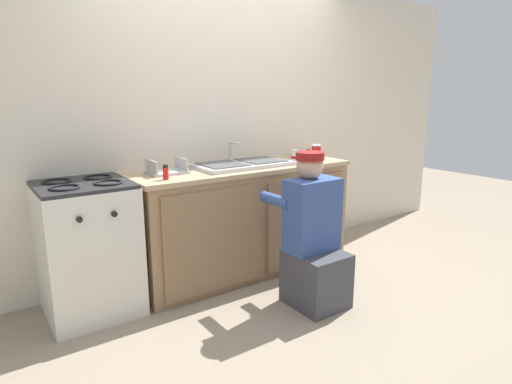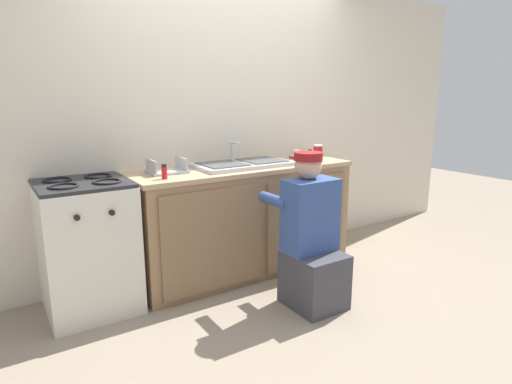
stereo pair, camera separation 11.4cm
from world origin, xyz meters
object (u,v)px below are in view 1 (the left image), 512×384
plumber_person (313,243)px  spice_bottle_pepper (308,155)px  spice_bottle_red (166,172)px  sink_double_basin (242,164)px  water_glass (295,155)px  stove_range (88,248)px  dish_rack_tray (167,170)px  soda_cup_red (316,153)px

plumber_person → spice_bottle_pepper: (0.55, 0.69, 0.50)m
spice_bottle_red → spice_bottle_pepper: size_ratio=1.00×
sink_double_basin → water_glass: bearing=-4.3°
stove_range → spice_bottle_red: (0.52, -0.17, 0.50)m
spice_bottle_red → dish_rack_tray: 0.24m
soda_cup_red → spice_bottle_red: soda_cup_red is taller
stove_range → soda_cup_red: soda_cup_red is taller
water_glass → dish_rack_tray: (-1.18, 0.08, -0.03)m
sink_double_basin → spice_bottle_pepper: 0.64m
spice_bottle_red → spice_bottle_pepper: 1.38m
stove_range → sink_double_basin: bearing=0.1°
water_glass → dish_rack_tray: bearing=176.1°
water_glass → spice_bottle_pepper: (0.10, -0.06, 0.00)m
sink_double_basin → dish_rack_tray: (-0.65, 0.04, 0.01)m
soda_cup_red → dish_rack_tray: size_ratio=0.54×
plumber_person → spice_bottle_red: (-0.83, 0.62, 0.50)m
sink_double_basin → plumber_person: bearing=-84.1°
sink_double_basin → spice_bottle_pepper: size_ratio=7.62×
soda_cup_red → water_glass: 0.19m
plumber_person → dish_rack_tray: 1.21m
sink_double_basin → spice_bottle_pepper: sink_double_basin is taller
sink_double_basin → plumber_person: size_ratio=0.72×
spice_bottle_red → soda_cup_red: bearing=-0.6°
spice_bottle_red → dish_rack_tray: dish_rack_tray is taller
stove_range → spice_bottle_pepper: spice_bottle_pepper is taller
dish_rack_tray → water_glass: bearing=-3.9°
plumber_person → stove_range: bearing=149.5°
dish_rack_tray → spice_bottle_red: bearing=-115.5°
stove_range → water_glass: bearing=-1.2°
soda_cup_red → water_glass: (-0.12, 0.15, -0.03)m
soda_cup_red → dish_rack_tray: bearing=170.1°
soda_cup_red → water_glass: soda_cup_red is taller
sink_double_basin → dish_rack_tray: sink_double_basin is taller
sink_double_basin → soda_cup_red: size_ratio=5.26×
dish_rack_tray → stove_range: bearing=-176.2°
stove_range → water_glass: water_glass is taller
plumber_person → soda_cup_red: bearing=46.9°
plumber_person → dish_rack_tray: plumber_person is taller
sink_double_basin → soda_cup_red: 0.68m
water_glass → dish_rack_tray: dish_rack_tray is taller
sink_double_basin → spice_bottle_red: (-0.75, -0.17, 0.03)m
sink_double_basin → soda_cup_red: (0.65, -0.19, 0.06)m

